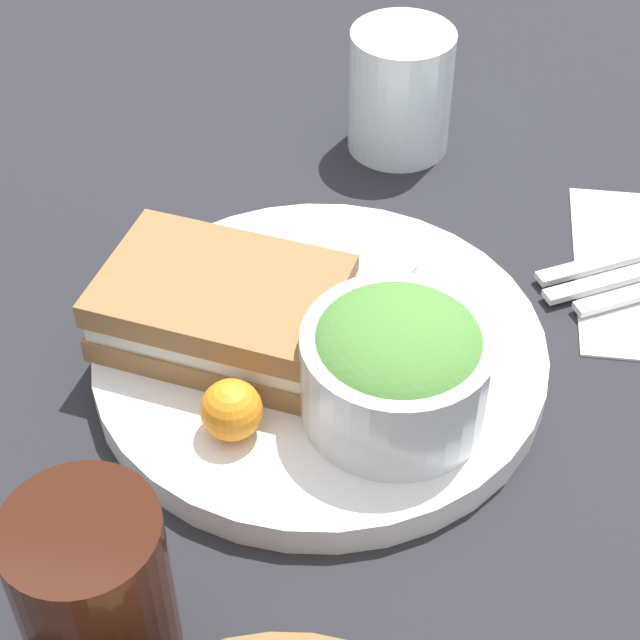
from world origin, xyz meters
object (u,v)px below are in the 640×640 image
(sandwich, at_px, (220,313))
(salad_bowl, at_px, (397,365))
(drink_glass, at_px, (94,590))
(water_glass, at_px, (400,91))
(dressing_cup, at_px, (377,272))
(plate, at_px, (320,355))

(sandwich, distance_m, salad_bowl, 0.12)
(drink_glass, xyz_separation_m, water_glass, (-0.11, -0.46, -0.00))
(dressing_cup, bearing_deg, sandwich, 32.09)
(dressing_cup, distance_m, drink_glass, 0.29)
(plate, bearing_deg, dressing_cup, -120.04)
(sandwich, bearing_deg, dressing_cup, -147.91)
(plate, bearing_deg, drink_glass, 68.59)
(drink_glass, relative_size, water_glass, 1.03)
(plate, height_order, salad_bowl, salad_bowl)
(salad_bowl, bearing_deg, dressing_cup, -79.01)
(plate, relative_size, sandwich, 1.76)
(plate, bearing_deg, salad_bowl, 135.63)
(plate, distance_m, drink_glass, 0.23)
(plate, xyz_separation_m, sandwich, (0.06, 0.00, 0.03))
(salad_bowl, height_order, water_glass, water_glass)
(sandwich, xyz_separation_m, dressing_cup, (-0.09, -0.06, -0.01))
(dressing_cup, relative_size, water_glass, 0.55)
(sandwich, bearing_deg, plate, -175.51)
(plate, relative_size, drink_glass, 2.79)
(plate, distance_m, salad_bowl, 0.09)
(salad_bowl, relative_size, drink_glass, 1.08)
(drink_glass, distance_m, water_glass, 0.48)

